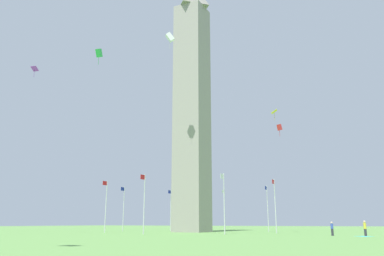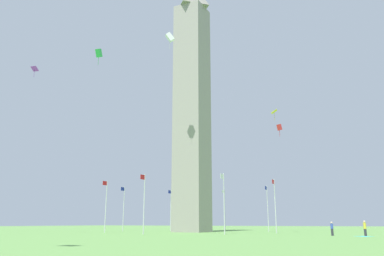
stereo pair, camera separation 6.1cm
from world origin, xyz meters
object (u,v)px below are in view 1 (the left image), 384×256
at_px(flagpole_nw, 106,204).
at_px(kite_yellow_diamond, 274,112).
at_px(kite_purple_diamond, 35,69).
at_px(kite_white_box, 170,37).
at_px(picnic_blanket_near_first_person, 364,236).
at_px(person_yellow_shirt, 365,228).
at_px(obelisk_monument, 192,98).
at_px(flagpole_w, 123,207).
at_px(flagpole_ne, 224,200).
at_px(flagpole_se, 267,206).
at_px(flagpole_n, 144,201).
at_px(flagpole_e, 275,203).
at_px(kite_red_box, 279,127).
at_px(kite_green_box, 99,53).
at_px(person_blue_shirt, 332,229).
at_px(flagpole_sw, 171,208).
at_px(flagpole_s, 224,208).

relative_size(flagpole_nw, kite_yellow_diamond, 4.53).
distance_m(kite_purple_diamond, kite_white_box, 21.50).
xyz_separation_m(flagpole_nw, picnic_blanket_near_first_person, (-0.96, 36.96, -4.42)).
bearing_deg(picnic_blanket_near_first_person, person_yellow_shirt, 177.10).
relative_size(obelisk_monument, flagpole_w, 5.80).
height_order(flagpole_ne, flagpole_se, same).
height_order(flagpole_ne, flagpole_nw, same).
distance_m(flagpole_n, kite_white_box, 26.48).
bearing_deg(flagpole_e, kite_white_box, -52.59).
bearing_deg(kite_purple_diamond, flagpole_nw, 150.32).
distance_m(flagpole_e, flagpole_se, 10.90).
xyz_separation_m(kite_red_box, kite_green_box, (20.61, -15.23, 6.02)).
distance_m(kite_green_box, kite_yellow_diamond, 30.99).
xyz_separation_m(flagpole_se, person_yellow_shirt, (17.49, 16.90, -3.54)).
xyz_separation_m(flagpole_n, kite_green_box, (12.95, 2.00, 16.10)).
distance_m(person_blue_shirt, kite_red_box, 15.12).
height_order(person_yellow_shirt, kite_green_box, kite_green_box).
xyz_separation_m(obelisk_monument, kite_red_box, (6.65, 17.23, -8.87)).
height_order(flagpole_sw, person_yellow_shirt, flagpole_sw).
distance_m(flagpole_se, kite_yellow_diamond, 17.77).
xyz_separation_m(flagpole_e, kite_green_box, (27.19, -12.25, 16.10)).
relative_size(flagpole_s, kite_white_box, 2.78).
xyz_separation_m(flagpole_w, person_blue_shirt, (8.38, 37.62, -3.61)).
xyz_separation_m(flagpole_ne, person_blue_shirt, (-1.69, 13.30, -3.61)).
height_order(obelisk_monument, kite_white_box, obelisk_monument).
bearing_deg(flagpole_sw, person_yellow_shirt, 64.73).
bearing_deg(flagpole_ne, kite_purple_diamond, -67.61).
bearing_deg(flagpole_w, picnic_blanket_near_first_person, 77.51).
relative_size(flagpole_s, kite_red_box, 4.54).
bearing_deg(person_blue_shirt, flagpole_nw, 5.76).
xyz_separation_m(flagpole_e, kite_red_box, (6.59, 2.98, 10.08)).
distance_m(kite_white_box, picnic_blanket_near_first_person, 39.91).
relative_size(flagpole_ne, kite_green_box, 4.02).
bearing_deg(person_blue_shirt, kite_purple_diamond, 20.42).
relative_size(kite_yellow_diamond, kite_purple_diamond, 1.09).
bearing_deg(flagpole_n, person_yellow_shirt, 104.21).
relative_size(flagpole_e, flagpole_w, 1.00).
distance_m(flagpole_nw, kite_yellow_diamond, 30.77).
bearing_deg(flagpole_s, kite_purple_diamond, -24.81).
bearing_deg(kite_yellow_diamond, flagpole_e, -17.22).
bearing_deg(flagpole_se, picnic_blanket_near_first_person, 41.23).
distance_m(flagpole_e, kite_green_box, 33.89).
relative_size(kite_green_box, kite_white_box, 0.69).
distance_m(flagpole_ne, flagpole_e, 10.90).
height_order(flagpole_se, kite_green_box, kite_green_box).
relative_size(flagpole_n, person_yellow_shirt, 4.56).
bearing_deg(flagpole_nw, flagpole_ne, 90.00).
height_order(flagpole_e, kite_yellow_diamond, kite_yellow_diamond).
height_order(person_yellow_shirt, kite_purple_diamond, kite_purple_diamond).
distance_m(flagpole_s, kite_yellow_diamond, 24.50).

